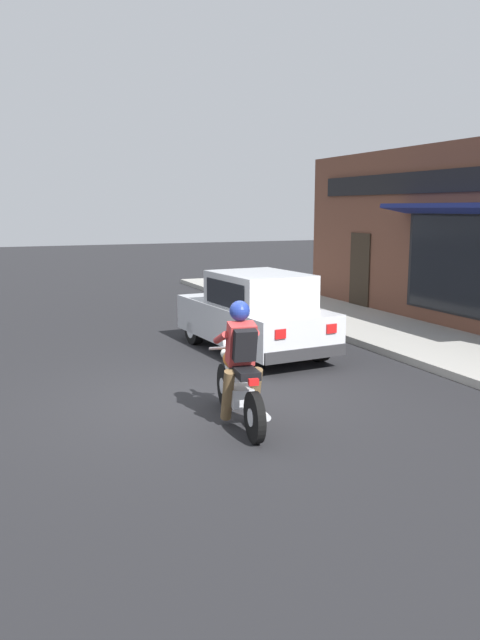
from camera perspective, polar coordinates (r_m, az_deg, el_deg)
name	(u,v)px	position (r m, az deg, el deg)	size (l,w,h in m)	color
ground_plane	(201,401)	(9.16, -3.58, -7.37)	(80.00, 80.00, 0.00)	black
sidewalk_curb	(386,331)	(14.24, 13.25, -0.98)	(2.60, 22.00, 0.14)	#9E9B93
storefront_building	(451,238)	(14.84, 18.76, 7.13)	(1.25, 11.46, 4.20)	brown
motorcycle_with_rider	(239,373)	(8.02, -0.05, -4.88)	(0.63, 2.02, 1.62)	black
car_hatchback	(255,314)	(11.95, 1.34, 0.57)	(1.93, 3.89, 1.57)	black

